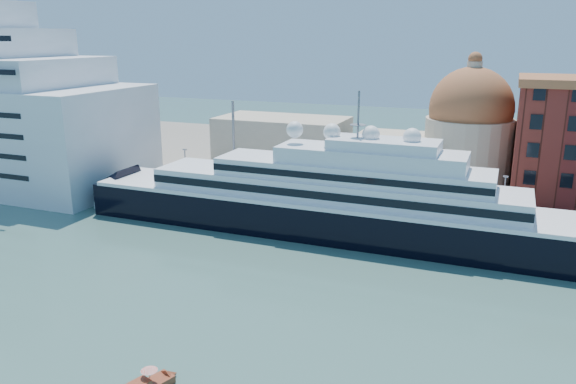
% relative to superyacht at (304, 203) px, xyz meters
% --- Properties ---
extents(ground, '(400.00, 400.00, 0.00)m').
position_rel_superyacht_xyz_m(ground, '(1.67, -23.00, -4.88)').
color(ground, '#335850').
rests_on(ground, ground).
extents(quay, '(180.00, 10.00, 2.50)m').
position_rel_superyacht_xyz_m(quay, '(1.67, 11.00, -3.63)').
color(quay, gray).
rests_on(quay, ground).
extents(land, '(260.00, 72.00, 2.00)m').
position_rel_superyacht_xyz_m(land, '(1.67, 52.00, -3.88)').
color(land, slate).
rests_on(land, ground).
extents(quay_fence, '(180.00, 0.10, 1.20)m').
position_rel_superyacht_xyz_m(quay_fence, '(1.67, 6.50, -1.78)').
color(quay_fence, slate).
rests_on(quay_fence, quay).
extents(superyacht, '(94.69, 13.13, 28.30)m').
position_rel_superyacht_xyz_m(superyacht, '(0.00, 0.00, 0.00)').
color(superyacht, black).
rests_on(superyacht, ground).
extents(service_barge, '(11.72, 4.09, 2.62)m').
position_rel_superyacht_xyz_m(service_barge, '(-36.16, -1.46, -4.13)').
color(service_barge, white).
rests_on(service_barge, ground).
extents(church, '(66.00, 18.00, 25.50)m').
position_rel_superyacht_xyz_m(church, '(8.06, 34.72, 6.02)').
color(church, beige).
rests_on(church, land).
extents(lamp_posts, '(120.80, 2.40, 18.00)m').
position_rel_superyacht_xyz_m(lamp_posts, '(-11.00, 9.27, 4.96)').
color(lamp_posts, slate).
rests_on(lamp_posts, quay).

